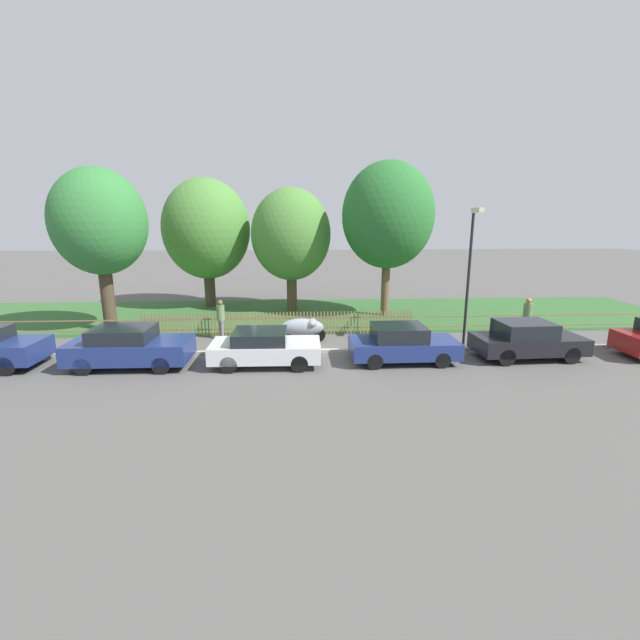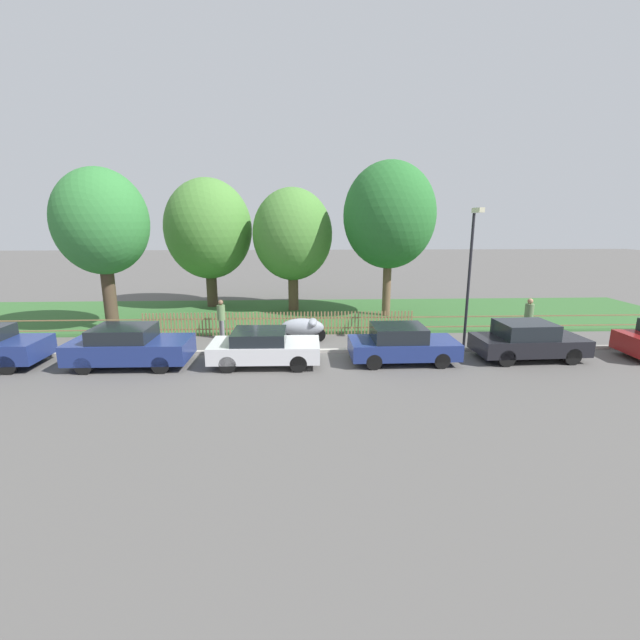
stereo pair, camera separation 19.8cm
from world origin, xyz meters
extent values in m
plane|color=#565451|center=(0.00, 0.00, 0.00)|extent=(120.00, 120.00, 0.00)
cube|color=#B2ADA3|center=(0.00, 0.10, 0.06)|extent=(43.04, 0.20, 0.12)
cube|color=#33602D|center=(0.00, 7.13, 0.01)|extent=(43.04, 8.68, 0.01)
cube|color=olive|center=(0.00, 2.81, 0.30)|extent=(43.04, 0.03, 0.05)
cube|color=olive|center=(0.00, 2.81, 0.76)|extent=(43.04, 0.03, 0.05)
cube|color=olive|center=(-6.02, 2.79, 0.53)|extent=(0.06, 0.03, 1.06)
cube|color=olive|center=(-5.86, 2.79, 0.53)|extent=(0.06, 0.03, 1.06)
cube|color=olive|center=(-5.71, 2.79, 0.53)|extent=(0.06, 0.03, 1.06)
cube|color=olive|center=(-5.56, 2.79, 0.53)|extent=(0.06, 0.03, 1.06)
cube|color=olive|center=(-5.41, 2.79, 0.53)|extent=(0.06, 0.03, 1.06)
cube|color=olive|center=(-5.25, 2.79, 0.53)|extent=(0.06, 0.03, 1.06)
cube|color=olive|center=(-5.10, 2.79, 0.53)|extent=(0.06, 0.03, 1.06)
cube|color=olive|center=(-4.95, 2.79, 0.53)|extent=(0.06, 0.03, 1.06)
cube|color=olive|center=(-4.80, 2.79, 0.53)|extent=(0.06, 0.03, 1.06)
cube|color=olive|center=(-4.65, 2.79, 0.53)|extent=(0.06, 0.03, 1.06)
cube|color=olive|center=(-4.49, 2.79, 0.53)|extent=(0.06, 0.03, 1.06)
cube|color=olive|center=(-4.34, 2.79, 0.53)|extent=(0.06, 0.03, 1.06)
cube|color=olive|center=(-4.19, 2.79, 0.53)|extent=(0.06, 0.03, 1.06)
cube|color=olive|center=(-4.04, 2.79, 0.53)|extent=(0.06, 0.03, 1.06)
cube|color=olive|center=(-3.88, 2.79, 0.53)|extent=(0.06, 0.03, 1.06)
cube|color=olive|center=(-3.73, 2.79, 0.53)|extent=(0.06, 0.03, 1.06)
cube|color=olive|center=(-3.58, 2.79, 0.53)|extent=(0.06, 0.03, 1.06)
cube|color=olive|center=(-3.43, 2.79, 0.53)|extent=(0.06, 0.03, 1.06)
cube|color=olive|center=(-3.27, 2.79, 0.53)|extent=(0.06, 0.03, 1.06)
cube|color=olive|center=(-3.12, 2.79, 0.53)|extent=(0.06, 0.03, 1.06)
cube|color=olive|center=(-2.97, 2.79, 0.53)|extent=(0.06, 0.03, 1.06)
cube|color=olive|center=(-2.82, 2.79, 0.53)|extent=(0.06, 0.03, 1.06)
cube|color=olive|center=(-2.67, 2.79, 0.53)|extent=(0.06, 0.03, 1.06)
cube|color=olive|center=(-2.51, 2.79, 0.53)|extent=(0.06, 0.03, 1.06)
cube|color=olive|center=(-2.36, 2.79, 0.53)|extent=(0.06, 0.03, 1.06)
cube|color=olive|center=(-2.21, 2.79, 0.53)|extent=(0.06, 0.03, 1.06)
cube|color=olive|center=(-2.06, 2.79, 0.53)|extent=(0.06, 0.03, 1.06)
cube|color=olive|center=(-1.90, 2.79, 0.53)|extent=(0.06, 0.03, 1.06)
cube|color=olive|center=(-1.75, 2.79, 0.53)|extent=(0.06, 0.03, 1.06)
cube|color=olive|center=(-1.60, 2.79, 0.53)|extent=(0.06, 0.03, 1.06)
cube|color=olive|center=(-1.45, 2.79, 0.53)|extent=(0.06, 0.03, 1.06)
cube|color=olive|center=(-1.29, 2.79, 0.53)|extent=(0.06, 0.03, 1.06)
cube|color=olive|center=(-1.14, 2.79, 0.53)|extent=(0.06, 0.03, 1.06)
cube|color=olive|center=(-0.99, 2.79, 0.53)|extent=(0.06, 0.03, 1.06)
cube|color=olive|center=(-0.84, 2.79, 0.53)|extent=(0.06, 0.03, 1.06)
cube|color=olive|center=(-0.69, 2.79, 0.53)|extent=(0.06, 0.03, 1.06)
cube|color=olive|center=(-0.53, 2.79, 0.53)|extent=(0.06, 0.03, 1.06)
cube|color=olive|center=(-0.38, 2.79, 0.53)|extent=(0.06, 0.03, 1.06)
cube|color=olive|center=(-0.23, 2.79, 0.53)|extent=(0.06, 0.03, 1.06)
cube|color=olive|center=(-0.08, 2.79, 0.53)|extent=(0.06, 0.03, 1.06)
cube|color=olive|center=(0.08, 2.79, 0.53)|extent=(0.06, 0.03, 1.06)
cube|color=olive|center=(0.23, 2.79, 0.53)|extent=(0.06, 0.03, 1.06)
cube|color=olive|center=(0.38, 2.79, 0.53)|extent=(0.06, 0.03, 1.06)
cube|color=olive|center=(0.53, 2.79, 0.53)|extent=(0.06, 0.03, 1.06)
cube|color=olive|center=(0.69, 2.79, 0.53)|extent=(0.06, 0.03, 1.06)
cube|color=olive|center=(0.84, 2.79, 0.53)|extent=(0.06, 0.03, 1.06)
cube|color=olive|center=(0.99, 2.79, 0.53)|extent=(0.06, 0.03, 1.06)
cube|color=olive|center=(1.14, 2.79, 0.53)|extent=(0.06, 0.03, 1.06)
cube|color=olive|center=(1.29, 2.79, 0.53)|extent=(0.06, 0.03, 1.06)
cube|color=olive|center=(1.45, 2.79, 0.53)|extent=(0.06, 0.03, 1.06)
cube|color=olive|center=(1.60, 2.79, 0.53)|extent=(0.06, 0.03, 1.06)
cube|color=olive|center=(1.75, 2.79, 0.53)|extent=(0.06, 0.03, 1.06)
cube|color=olive|center=(1.90, 2.79, 0.53)|extent=(0.06, 0.03, 1.06)
cube|color=olive|center=(2.06, 2.79, 0.53)|extent=(0.06, 0.03, 1.06)
cube|color=olive|center=(2.21, 2.79, 0.53)|extent=(0.06, 0.03, 1.06)
cube|color=olive|center=(2.36, 2.79, 0.53)|extent=(0.06, 0.03, 1.06)
cube|color=olive|center=(2.51, 2.79, 0.53)|extent=(0.06, 0.03, 1.06)
cube|color=olive|center=(2.67, 2.79, 0.53)|extent=(0.06, 0.03, 1.06)
cube|color=olive|center=(2.82, 2.79, 0.53)|extent=(0.06, 0.03, 1.06)
cube|color=olive|center=(2.97, 2.79, 0.53)|extent=(0.06, 0.03, 1.06)
cube|color=olive|center=(3.12, 2.79, 0.53)|extent=(0.06, 0.03, 1.06)
cube|color=olive|center=(3.27, 2.79, 0.53)|extent=(0.06, 0.03, 1.06)
cube|color=olive|center=(3.43, 2.79, 0.53)|extent=(0.06, 0.03, 1.06)
cube|color=olive|center=(3.58, 2.79, 0.53)|extent=(0.06, 0.03, 1.06)
cube|color=olive|center=(3.73, 2.79, 0.53)|extent=(0.06, 0.03, 1.06)
cube|color=olive|center=(3.88, 2.79, 0.53)|extent=(0.06, 0.03, 1.06)
cube|color=olive|center=(4.04, 2.79, 0.53)|extent=(0.06, 0.03, 1.06)
cube|color=olive|center=(4.19, 2.79, 0.53)|extent=(0.06, 0.03, 1.06)
cube|color=olive|center=(4.34, 2.79, 0.53)|extent=(0.06, 0.03, 1.06)
cube|color=olive|center=(4.49, 2.79, 0.53)|extent=(0.06, 0.03, 1.06)
cube|color=olive|center=(4.65, 2.79, 0.53)|extent=(0.06, 0.03, 1.06)
cube|color=olive|center=(4.80, 2.79, 0.53)|extent=(0.06, 0.03, 1.06)
cube|color=olive|center=(4.95, 2.79, 0.53)|extent=(0.06, 0.03, 1.06)
cube|color=olive|center=(5.10, 2.79, 0.53)|extent=(0.06, 0.03, 1.06)
cube|color=olive|center=(5.25, 2.79, 0.53)|extent=(0.06, 0.03, 1.06)
cube|color=olive|center=(5.41, 2.79, 0.53)|extent=(0.06, 0.03, 1.06)
cube|color=olive|center=(5.56, 2.79, 0.53)|extent=(0.06, 0.03, 1.06)
cube|color=olive|center=(5.71, 2.79, 0.53)|extent=(0.06, 0.03, 1.06)
cube|color=olive|center=(5.86, 2.79, 0.53)|extent=(0.06, 0.03, 1.06)
cube|color=olive|center=(6.02, 2.79, 0.53)|extent=(0.06, 0.03, 1.06)
cylinder|color=black|center=(-8.90, -0.27, 0.33)|extent=(0.66, 0.15, 0.66)
cylinder|color=black|center=(-8.89, -1.92, 0.33)|extent=(0.66, 0.15, 0.66)
cube|color=navy|center=(-5.04, -1.20, 0.61)|extent=(4.15, 1.86, 0.71)
cube|color=black|center=(-5.24, -1.20, 1.20)|extent=(2.00, 1.66, 0.48)
cylinder|color=black|center=(-3.75, -0.37, 0.30)|extent=(0.60, 0.15, 0.60)
cylinder|color=black|center=(-3.76, -2.05, 0.30)|extent=(0.60, 0.15, 0.60)
cylinder|color=black|center=(-6.31, -0.35, 0.30)|extent=(0.60, 0.15, 0.60)
cylinder|color=black|center=(-6.33, -2.03, 0.30)|extent=(0.60, 0.15, 0.60)
cube|color=silver|center=(-0.30, -1.26, 0.55)|extent=(3.89, 1.88, 0.59)
cube|color=black|center=(-0.49, -1.26, 1.05)|extent=(1.88, 1.67, 0.43)
cylinder|color=black|center=(0.91, -0.44, 0.30)|extent=(0.59, 0.15, 0.59)
cylinder|color=black|center=(0.89, -2.12, 0.30)|extent=(0.59, 0.15, 0.59)
cylinder|color=black|center=(-1.48, -0.40, 0.30)|extent=(0.59, 0.15, 0.59)
cylinder|color=black|center=(-1.51, -2.09, 0.30)|extent=(0.59, 0.15, 0.59)
cube|color=navy|center=(4.69, -1.16, 0.54)|extent=(3.87, 1.80, 0.59)
cube|color=black|center=(4.50, -1.17, 1.10)|extent=(1.87, 1.61, 0.53)
cylinder|color=black|center=(5.89, -0.34, 0.28)|extent=(0.56, 0.14, 0.56)
cylinder|color=black|center=(5.90, -1.97, 0.28)|extent=(0.56, 0.14, 0.56)
cylinder|color=black|center=(3.49, -0.36, 0.28)|extent=(0.56, 0.14, 0.56)
cylinder|color=black|center=(3.50, -1.99, 0.28)|extent=(0.56, 0.14, 0.56)
cube|color=black|center=(9.44, -1.04, 0.56)|extent=(4.01, 1.87, 0.60)
cube|color=black|center=(9.25, -1.05, 1.14)|extent=(1.95, 1.62, 0.56)
cylinder|color=black|center=(10.64, -0.21, 0.31)|extent=(0.62, 0.16, 0.62)
cylinder|color=black|center=(10.70, -1.79, 0.31)|extent=(0.62, 0.16, 0.62)
cylinder|color=black|center=(8.19, -0.29, 0.31)|extent=(0.62, 0.16, 0.62)
cylinder|color=black|center=(8.25, -1.88, 0.31)|extent=(0.62, 0.16, 0.62)
cylinder|color=black|center=(13.83, -0.47, 0.28)|extent=(0.57, 0.16, 0.57)
cylinder|color=black|center=(1.73, 1.65, 0.30)|extent=(0.60, 0.14, 0.59)
cylinder|color=black|center=(0.34, 1.73, 0.30)|extent=(0.60, 0.14, 0.59)
ellipsoid|color=gray|center=(1.04, 1.69, 0.62)|extent=(1.87, 0.76, 0.77)
ellipsoid|color=gray|center=(1.47, 1.67, 0.83)|extent=(0.47, 0.83, 0.36)
cylinder|color=#473828|center=(-7.94, 4.12, 1.85)|extent=(0.59, 0.59, 3.70)
ellipsoid|color=#337A38|center=(-7.94, 4.12, 5.00)|extent=(4.11, 4.11, 4.73)
cylinder|color=#473828|center=(-4.35, 9.63, 1.49)|extent=(0.62, 0.62, 2.99)
ellipsoid|color=#4C8438|center=(-4.35, 9.63, 4.57)|extent=(4.99, 4.99, 5.74)
cylinder|color=brown|center=(0.55, 8.36, 1.44)|extent=(0.57, 0.57, 2.89)
ellipsoid|color=#4C8438|center=(0.55, 8.36, 4.29)|extent=(4.43, 4.43, 5.09)
cylinder|color=brown|center=(5.60, 6.65, 1.90)|extent=(0.44, 0.44, 3.80)
ellipsoid|color=#286B2D|center=(5.60, 6.65, 5.31)|extent=(4.77, 4.77, 5.48)
cylinder|color=slate|center=(-2.52, 2.42, 0.42)|extent=(0.16, 0.16, 0.84)
cylinder|color=slate|center=(-2.43, 2.19, 0.42)|extent=(0.16, 0.16, 0.84)
cylinder|color=#5B7A4C|center=(-2.47, 2.30, 1.17)|extent=(0.46, 0.46, 0.66)
sphere|color=brown|center=(-2.47, 2.30, 1.61)|extent=(0.23, 0.23, 0.23)
cylinder|color=black|center=(10.81, 1.80, 0.43)|extent=(0.16, 0.16, 0.87)
cylinder|color=black|center=(10.87, 1.56, 0.43)|extent=(0.16, 0.16, 0.87)
cylinder|color=#5B7A4C|center=(10.84, 1.68, 1.21)|extent=(0.44, 0.44, 0.69)
sphere|color=#A37556|center=(10.84, 1.68, 1.68)|extent=(0.24, 0.24, 0.24)
cylinder|color=black|center=(7.65, 0.60, 2.67)|extent=(0.11, 0.11, 5.33)
cube|color=beige|center=(7.65, 0.25, 5.43)|extent=(0.20, 0.76, 0.18)
camera|label=1|loc=(0.83, -15.94, 5.06)|focal=24.00mm
camera|label=2|loc=(1.03, -15.95, 5.06)|focal=24.00mm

